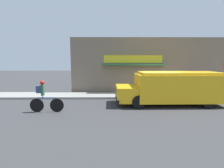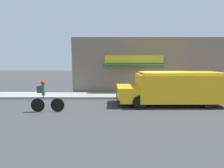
# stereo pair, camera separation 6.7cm
# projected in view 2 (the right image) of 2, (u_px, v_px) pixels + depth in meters

# --- Properties ---
(ground_plane) EXTENTS (70.00, 70.00, 0.00)m
(ground_plane) POSITION_uv_depth(u_px,v_px,m) (159.00, 99.00, 12.14)
(ground_plane) COLOR #38383A
(sidewalk) EXTENTS (28.00, 2.07, 0.15)m
(sidewalk) POSITION_uv_depth(u_px,v_px,m) (155.00, 95.00, 13.15)
(sidewalk) COLOR gray
(sidewalk) RESTS_ON ground_plane
(storefront) EXTENTS (13.09, 0.95, 4.50)m
(storefront) POSITION_uv_depth(u_px,v_px,m) (151.00, 66.00, 14.11)
(storefront) COLOR #756656
(storefront) RESTS_ON ground_plane
(school_bus) EXTENTS (6.38, 2.69, 1.98)m
(school_bus) POSITION_uv_depth(u_px,v_px,m) (173.00, 87.00, 10.59)
(school_bus) COLOR yellow
(school_bus) RESTS_ON ground_plane
(cyclist) EXTENTS (1.76, 0.22, 1.67)m
(cyclist) POSITION_uv_depth(u_px,v_px,m) (44.00, 97.00, 9.05)
(cyclist) COLOR black
(cyclist) RESTS_ON ground_plane
(stop_sign_post) EXTENTS (0.45, 0.45, 2.48)m
(stop_sign_post) POSITION_uv_depth(u_px,v_px,m) (224.00, 73.00, 12.47)
(stop_sign_post) COLOR slate
(stop_sign_post) RESTS_ON sidewalk
(trash_bin) EXTENTS (0.61, 0.61, 0.77)m
(trash_bin) POSITION_uv_depth(u_px,v_px,m) (195.00, 88.00, 13.78)
(trash_bin) COLOR slate
(trash_bin) RESTS_ON sidewalk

